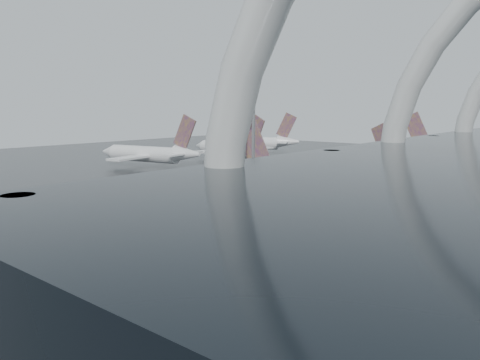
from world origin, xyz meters
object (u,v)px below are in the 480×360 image
Objects in this scene: bus_row_near_c at (123,212)px; floodlight_mast at (253,132)px; jet_remote_far at (254,143)px; bus_row_near_b at (111,209)px; bus_row_far_c at (73,227)px; gse_cart_belly_b at (422,214)px; gse_cart_belly_c at (294,213)px; bus_row_near_a at (98,206)px; jet_remote_mid at (230,149)px; gse_cart_belly_e at (383,209)px; van_curve_c at (36,306)px; gse_cart_belly_a at (395,223)px; van_curve_b at (13,263)px; airliner_main at (344,189)px; airliner_gate_b at (435,168)px; bus_row_near_d at (133,215)px; bus_row_far_a at (36,223)px; van_curve_a at (45,320)px; jet_remote_west at (150,154)px.

bus_row_near_c is 0.44× the size of floodlight_mast.
jet_remote_far is 3.25× the size of bus_row_near_b.
bus_row_far_c reaches higher than gse_cart_belly_b.
gse_cart_belly_c is at bearing -26.15° from bus_row_far_c.
gse_cart_belly_c is (-21.09, -16.48, -0.06)m from gse_cart_belly_b.
bus_row_near_c reaches higher than gse_cart_belly_c.
bus_row_near_b is 6.00× the size of gse_cart_belly_b.
bus_row_near_a is at bearing 44.47° from bus_row_far_c.
floodlight_mast reaches higher than jet_remote_mid.
van_curve_c is at bearing -96.50° from gse_cart_belly_e.
gse_cart_belly_b is (45.68, 41.55, -1.01)m from bus_row_near_c.
gse_cart_belly_a is at bearing 20.83° from floodlight_mast.
bus_row_near_a is 1.00× the size of bus_row_far_c.
van_curve_c is at bearing 130.48° from jet_remote_mid.
jet_remote_mid reaches higher than van_curve_b.
airliner_main is 4.58× the size of bus_row_far_c.
airliner_gate_b is at bearing 135.09° from jet_remote_far.
bus_row_far_c is (56.67, -107.19, -3.33)m from jet_remote_mid.
bus_row_near_c is at bearing -96.52° from bus_row_near_a.
airliner_main is 29.01× the size of gse_cart_belly_c.
bus_row_near_d is 0.46× the size of floodlight_mast.
bus_row_near_b is 64.71m from gse_cart_belly_b.
gse_cart_belly_c is (77.43, -68.64, -4.52)m from jet_remote_mid.
gse_cart_belly_a is (11.87, -60.41, -3.79)m from airliner_gate_b.
bus_row_far_c is 6.18× the size of gse_cart_belly_a.
bus_row_far_a is 2.41× the size of van_curve_c.
gse_cart_belly_a is at bearing -69.34° from airliner_gate_b.
van_curve_c is (32.56, -32.65, -0.94)m from bus_row_near_b.
bus_row_near_a is at bearing 88.14° from jet_remote_far.
van_curve_b is (7.73, -14.03, -1.03)m from bus_row_far_c.
airliner_main is at bearing -55.52° from bus_row_near_b.
bus_row_near_c is 0.95× the size of bus_row_near_d.
bus_row_near_a is 12.07m from bus_row_near_d.
gse_cart_belly_c is at bearing 78.25° from van_curve_c.
gse_cart_belly_b is at bearing -53.23° from bus_row_near_c.
bus_row_near_c is 0.94× the size of bus_row_far_c.
airliner_gate_b is 24.98× the size of gse_cart_belly_e.
van_curve_c reaches higher than gse_cart_belly_c.
gse_cart_belly_b is (12.97, 75.38, -0.17)m from van_curve_a.
bus_row_far_c reaches higher than gse_cart_belly_e.
jet_remote_west is 3.80× the size of bus_row_near_c.
floodlight_mast reaches higher than van_curve_c.
bus_row_far_a is at bearing 107.05° from bus_row_far_c.
floodlight_mast is at bearing -40.03° from bus_row_near_d.
bus_row_near_a is at bearing -149.28° from gse_cart_belly_a.
gse_cart_belly_a is 13.09m from gse_cart_belly_e.
airliner_gate_b is 4.05× the size of bus_row_far_a.
van_curve_b reaches higher than gse_cart_belly_c.
gse_cart_belly_a is at bearing -57.33° from gse_cart_belly_e.
jet_remote_far is at bearing 21.75° from bus_row_near_c.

